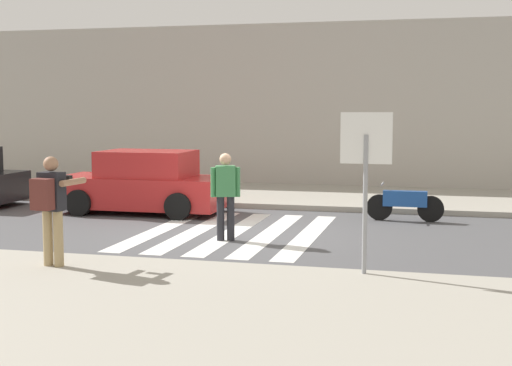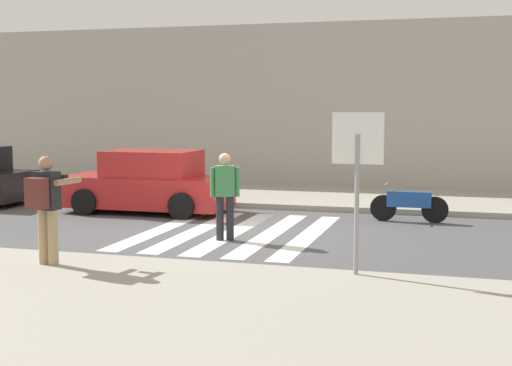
% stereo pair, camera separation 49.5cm
% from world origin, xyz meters
% --- Properties ---
extents(ground_plane, '(120.00, 120.00, 0.00)m').
position_xyz_m(ground_plane, '(0.00, 0.00, 0.00)').
color(ground_plane, '#4C4C4F').
extents(sidewalk_near, '(60.00, 6.00, 0.14)m').
position_xyz_m(sidewalk_near, '(0.00, -6.20, 0.07)').
color(sidewalk_near, '#9E998C').
rests_on(sidewalk_near, ground).
extents(sidewalk_far, '(60.00, 4.80, 0.14)m').
position_xyz_m(sidewalk_far, '(0.00, 6.00, 0.07)').
color(sidewalk_far, '#9E998C').
rests_on(sidewalk_far, ground).
extents(building_facade_far, '(56.00, 4.00, 5.26)m').
position_xyz_m(building_facade_far, '(0.00, 10.40, 2.63)').
color(building_facade_far, '#ADA89E').
rests_on(building_facade_far, ground).
extents(crosswalk_stripe_0, '(0.44, 5.20, 0.01)m').
position_xyz_m(crosswalk_stripe_0, '(-1.60, 0.20, 0.00)').
color(crosswalk_stripe_0, silver).
rests_on(crosswalk_stripe_0, ground).
extents(crosswalk_stripe_1, '(0.44, 5.20, 0.01)m').
position_xyz_m(crosswalk_stripe_1, '(-0.80, 0.20, 0.00)').
color(crosswalk_stripe_1, silver).
rests_on(crosswalk_stripe_1, ground).
extents(crosswalk_stripe_2, '(0.44, 5.20, 0.01)m').
position_xyz_m(crosswalk_stripe_2, '(0.00, 0.20, 0.00)').
color(crosswalk_stripe_2, silver).
rests_on(crosswalk_stripe_2, ground).
extents(crosswalk_stripe_3, '(0.44, 5.20, 0.01)m').
position_xyz_m(crosswalk_stripe_3, '(0.80, 0.20, 0.00)').
color(crosswalk_stripe_3, silver).
rests_on(crosswalk_stripe_3, ground).
extents(crosswalk_stripe_4, '(0.44, 5.20, 0.01)m').
position_xyz_m(crosswalk_stripe_4, '(1.60, 0.20, 0.00)').
color(crosswalk_stripe_4, silver).
rests_on(crosswalk_stripe_4, ground).
extents(stop_sign, '(0.76, 0.08, 2.41)m').
position_xyz_m(stop_sign, '(3.10, -3.43, 1.89)').
color(stop_sign, gray).
rests_on(stop_sign, sidewalk_near).
extents(photographer_with_backpack, '(0.65, 0.89, 1.72)m').
position_xyz_m(photographer_with_backpack, '(-1.68, -4.16, 1.17)').
color(photographer_with_backpack, tan).
rests_on(photographer_with_backpack, sidewalk_near).
extents(pedestrian_crossing, '(0.55, 0.35, 1.72)m').
position_xyz_m(pedestrian_crossing, '(0.12, -0.73, 0.97)').
color(pedestrian_crossing, '#232328').
rests_on(pedestrian_crossing, ground).
extents(parked_car_red, '(4.10, 1.92, 1.55)m').
position_xyz_m(parked_car_red, '(-2.92, 2.30, 0.73)').
color(parked_car_red, red).
rests_on(parked_car_red, ground).
extents(motorcycle, '(1.76, 0.60, 0.87)m').
position_xyz_m(motorcycle, '(3.43, 2.60, 0.41)').
color(motorcycle, black).
rests_on(motorcycle, ground).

